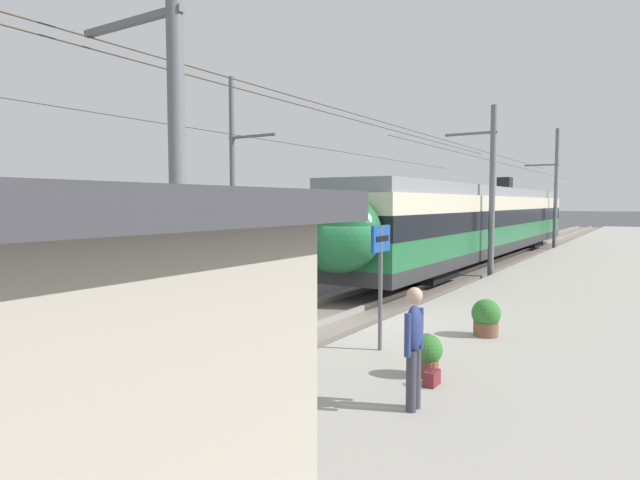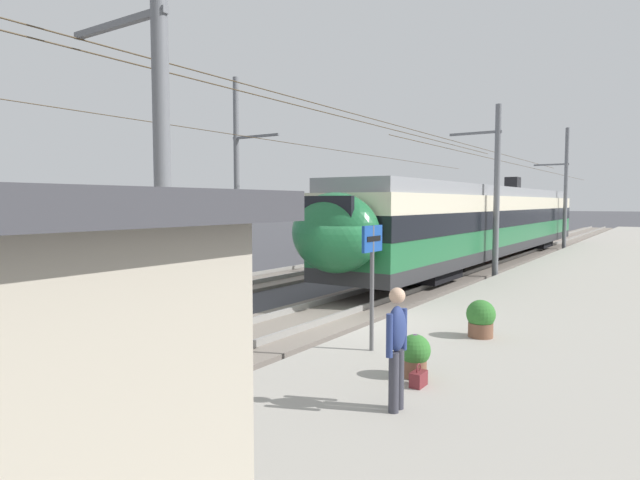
# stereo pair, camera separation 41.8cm
# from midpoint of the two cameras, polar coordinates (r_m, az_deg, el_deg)

# --- Properties ---
(ground_plane) EXTENTS (400.00, 400.00, 0.00)m
(ground_plane) POSITION_cam_midpoint_polar(r_m,az_deg,el_deg) (13.43, 3.10, -9.39)
(ground_plane) COLOR #424247
(platform_slab) EXTENTS (120.00, 6.60, 0.29)m
(platform_slab) POSITION_cam_midpoint_polar(r_m,az_deg,el_deg) (12.00, 20.49, -10.56)
(platform_slab) COLOR #A39E93
(platform_slab) RESTS_ON ground
(track_near) EXTENTS (120.00, 3.00, 0.28)m
(track_near) POSITION_cam_midpoint_polar(r_m,az_deg,el_deg) (14.10, -1.65, -8.45)
(track_near) COLOR slate
(track_near) RESTS_ON ground
(track_far) EXTENTS (120.00, 3.00, 0.28)m
(track_far) POSITION_cam_midpoint_polar(r_m,az_deg,el_deg) (17.84, -16.95, -5.98)
(track_far) COLOR slate
(track_far) RESTS_ON ground
(train_near_platform) EXTENTS (29.66, 2.94, 4.27)m
(train_near_platform) POSITION_cam_midpoint_polar(r_m,az_deg,el_deg) (27.77, 16.34, 2.04)
(train_near_platform) COLOR #2D2D30
(train_near_platform) RESTS_ON track_near
(train_far_track) EXTENTS (32.12, 2.98, 4.27)m
(train_far_track) POSITION_cam_midpoint_polar(r_m,az_deg,el_deg) (44.64, 15.07, 2.77)
(train_far_track) COLOR #2D2D30
(train_far_track) RESTS_ON track_far
(catenary_mast_west) EXTENTS (42.93, 2.13, 8.08)m
(catenary_mast_west) POSITION_cam_midpoint_polar(r_m,az_deg,el_deg) (8.00, -17.19, 11.52)
(catenary_mast_west) COLOR slate
(catenary_mast_west) RESTS_ON ground
(catenary_mast_mid) EXTENTS (42.93, 2.13, 7.00)m
(catenary_mast_mid) POSITION_cam_midpoint_polar(r_m,az_deg,el_deg) (22.63, 17.08, 5.43)
(catenary_mast_mid) COLOR slate
(catenary_mast_mid) RESTS_ON ground
(catenary_mast_east) EXTENTS (42.93, 2.13, 7.86)m
(catenary_mast_east) POSITION_cam_midpoint_polar(r_m,az_deg,el_deg) (37.83, 23.43, 5.15)
(catenary_mast_east) COLOR slate
(catenary_mast_east) RESTS_ON ground
(catenary_mast_far_side) EXTENTS (42.93, 2.44, 8.38)m
(catenary_mast_far_side) POSITION_cam_midpoint_polar(r_m,az_deg,el_deg) (23.00, -9.58, 7.01)
(catenary_mast_far_side) COLOR slate
(catenary_mast_far_side) RESTS_ON ground
(platform_sign) EXTENTS (0.70, 0.08, 2.40)m
(platform_sign) POSITION_cam_midpoint_polar(r_m,az_deg,el_deg) (10.15, 5.33, -2.06)
(platform_sign) COLOR #59595B
(platform_sign) RESTS_ON platform_slab
(passenger_walking) EXTENTS (0.53, 0.22, 1.69)m
(passenger_walking) POSITION_cam_midpoint_polar(r_m,az_deg,el_deg) (7.43, 8.40, -10.71)
(passenger_walking) COLOR #383842
(passenger_walking) RESTS_ON platform_slab
(handbag_beside_passenger) EXTENTS (0.32, 0.18, 0.36)m
(handbag_beside_passenger) POSITION_cam_midpoint_polar(r_m,az_deg,el_deg) (8.65, 10.47, -14.28)
(handbag_beside_passenger) COLOR maroon
(handbag_beside_passenger) RESTS_ON platform_slab
(potted_plant_platform_edge) EXTENTS (0.60, 0.60, 0.79)m
(potted_plant_platform_edge) POSITION_cam_midpoint_polar(r_m,az_deg,el_deg) (11.86, 16.36, -7.84)
(potted_plant_platform_edge) COLOR brown
(potted_plant_platform_edge) RESTS_ON platform_slab
(potted_plant_by_shelter) EXTENTS (0.51, 0.51, 0.70)m
(potted_plant_by_shelter) POSITION_cam_midpoint_polar(r_m,az_deg,el_deg) (8.98, 10.04, -11.76)
(potted_plant_by_shelter) COLOR brown
(potted_plant_by_shelter) RESTS_ON platform_slab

